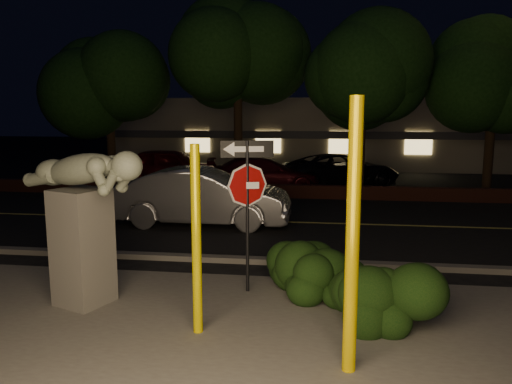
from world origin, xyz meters
TOP-DOWN VIEW (x-y plane):
  - ground at (0.00, 10.00)m, footprint 90.00×90.00m
  - patio at (0.00, -1.00)m, footprint 14.00×6.00m
  - road at (0.00, 7.00)m, footprint 80.00×8.00m
  - lane_marking at (0.00, 7.00)m, footprint 80.00×0.12m
  - curb at (0.00, 2.90)m, footprint 80.00×0.25m
  - brick_wall at (0.00, 11.30)m, footprint 40.00×0.35m
  - parking_lot at (0.00, 17.00)m, footprint 40.00×12.00m
  - building at (0.00, 24.99)m, footprint 22.00×10.20m
  - tree_far_a at (-8.00, 13.00)m, footprint 4.60×4.60m
  - tree_far_b at (-2.50, 13.20)m, footprint 5.20×5.20m
  - tree_far_c at (2.50, 12.80)m, footprint 4.80×4.80m
  - tree_far_d at (7.50, 13.30)m, footprint 4.40×4.40m
  - yellow_pole_left at (-0.71, -0.62)m, footprint 0.14×0.14m
  - yellow_pole_right at (1.44, -1.45)m, footprint 0.17×0.17m
  - signpost at (-0.24, 1.15)m, footprint 0.90×0.27m
  - sculpture at (-2.85, 0.21)m, footprint 2.42×1.45m
  - hedge_center at (1.00, 1.35)m, footprint 2.25×1.64m
  - hedge_right at (1.16, 0.83)m, footprint 1.76×1.31m
  - hedge_far_right at (2.15, -0.17)m, footprint 1.72×1.29m
  - silver_sedan at (-2.34, 6.35)m, footprint 5.00×1.75m
  - parked_car_red at (-5.67, 13.84)m, footprint 4.99×2.27m
  - parked_car_darkred at (-1.38, 13.05)m, footprint 4.96×2.72m
  - parked_car_dark at (1.82, 14.64)m, footprint 5.64×4.14m

SIDE VIEW (x-z plane):
  - ground at x=0.00m, z-range 0.00..0.00m
  - road at x=0.00m, z-range 0.00..0.01m
  - parking_lot at x=0.00m, z-range 0.00..0.01m
  - patio at x=0.00m, z-range 0.00..0.02m
  - lane_marking at x=0.00m, z-range 0.02..0.02m
  - curb at x=0.00m, z-range 0.00..0.12m
  - brick_wall at x=0.00m, z-range 0.00..0.50m
  - hedge_right at x=1.16m, z-range 0.00..1.03m
  - hedge_far_right at x=2.15m, z-range 0.00..1.06m
  - hedge_center at x=1.00m, z-range 0.00..1.07m
  - parked_car_darkred at x=-1.38m, z-range 0.00..1.36m
  - parked_car_dark at x=1.82m, z-range 0.00..1.43m
  - silver_sedan at x=-2.34m, z-range 0.00..1.65m
  - parked_car_red at x=-5.67m, z-range 0.00..1.66m
  - yellow_pole_left at x=-0.71m, z-range 0.00..2.79m
  - sculpture at x=-2.85m, z-range 0.31..2.95m
  - yellow_pole_right at x=1.44m, z-range 0.00..3.42m
  - signpost at x=-0.24m, z-range 0.58..3.32m
  - building at x=0.00m, z-range 0.00..4.00m
  - tree_far_a at x=-8.00m, z-range 1.63..9.06m
  - tree_far_d at x=7.50m, z-range 1.71..9.13m
  - tree_far_c at x=2.50m, z-range 1.74..9.58m
  - tree_far_b at x=-2.50m, z-range 1.85..10.26m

